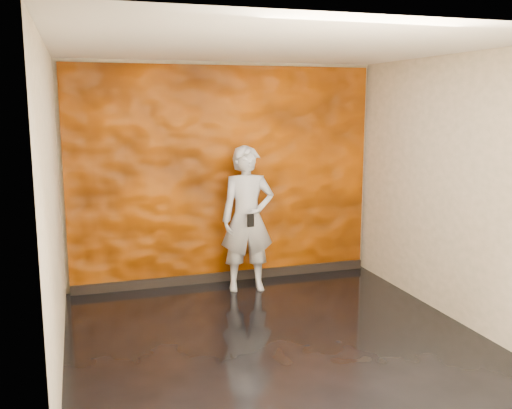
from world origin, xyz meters
The scene contains 5 objects.
room centered at (0.00, 0.00, 1.40)m, with size 4.02×4.02×2.81m.
feature_wall centered at (0.00, 1.96, 1.38)m, with size 3.90×0.06×2.75m, color #C04F00.
baseboard centered at (0.00, 1.92, 0.06)m, with size 3.90×0.04×0.12m, color black.
man centered at (0.17, 1.52, 0.89)m, with size 0.65×0.43×1.79m, color #989CA6.
phone centered at (0.13, 1.24, 0.93)m, with size 0.08×0.02×0.16m, color black.
Camera 1 is at (-1.79, -5.03, 2.30)m, focal length 40.00 mm.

